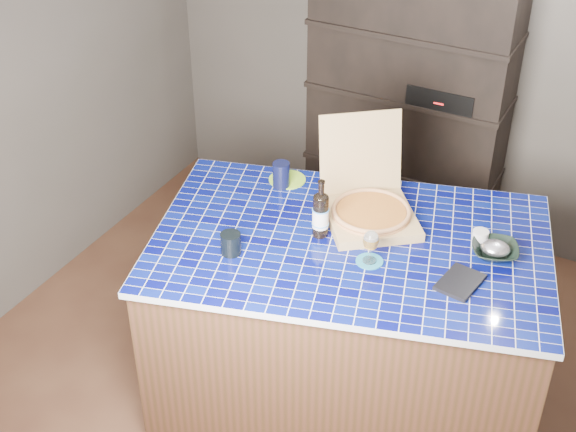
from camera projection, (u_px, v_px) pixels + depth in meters
The scene contains 14 objects.
room at pixel (295, 179), 3.64m from camera, with size 3.50×3.50×3.50m.
shelving_unit at pixel (408, 112), 4.95m from camera, with size 1.20×0.41×1.80m.
kitchen_island at pixel (346, 322), 3.96m from camera, with size 2.06×1.60×0.99m.
pizza_box at pixel (370, 208), 3.79m from camera, with size 0.62×0.64×0.44m.
mead_bottle at pixel (321, 214), 3.65m from camera, with size 0.08×0.08×0.29m.
teal_trivet at pixel (369, 261), 3.55m from camera, with size 0.12×0.12×0.01m, color #1A6D89.
wine_glass at pixel (371, 241), 3.48m from camera, with size 0.07×0.07×0.16m.
tumbler at pixel (231, 243), 3.57m from camera, with size 0.09×0.09×0.10m, color black.
dvd_case at pixel (460, 282), 3.42m from camera, with size 0.15×0.21×0.02m, color black.
bowl at pixel (495, 251), 3.57m from camera, with size 0.21×0.21×0.05m, color black.
foil_contents at pixel (495, 248), 3.56m from camera, with size 0.13×0.11×0.06m, color silver.
white_jar at pixel (480, 237), 3.65m from camera, with size 0.07×0.07×0.06m, color silver.
navy_cup at pixel (281, 175), 4.03m from camera, with size 0.09×0.09×0.14m, color black.
green_trivet at pixel (287, 179), 4.12m from camera, with size 0.19×0.19×0.01m, color #8CCB2B.
Camera 1 is at (1.41, -2.77, 3.15)m, focal length 50.00 mm.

